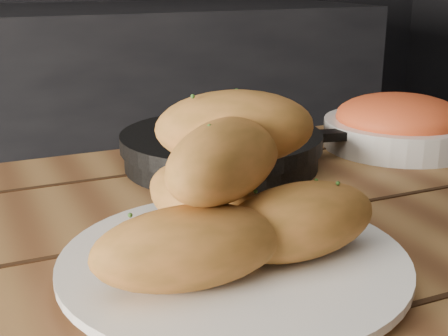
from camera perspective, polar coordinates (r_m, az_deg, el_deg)
plate at (r=0.54m, az=0.89°, el=-8.82°), size 0.30×0.30×0.02m
bread_rolls at (r=0.51m, az=0.63°, el=-2.16°), size 0.25×0.21×0.14m
skillet at (r=0.82m, az=-0.09°, el=1.81°), size 0.40×0.26×0.05m
bowl at (r=0.94m, az=15.73°, el=3.84°), size 0.22×0.22×0.08m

